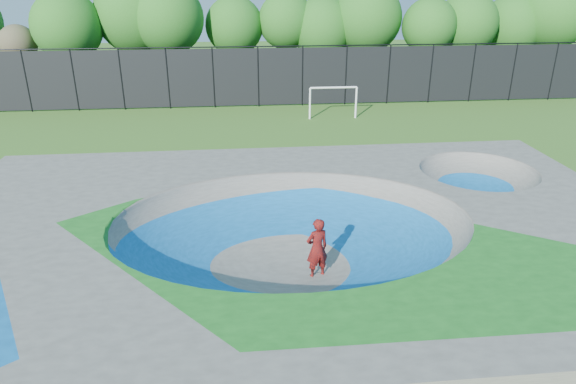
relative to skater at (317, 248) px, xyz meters
name	(u,v)px	position (x,y,z in m)	size (l,w,h in m)	color
ground	(291,261)	(-0.64, 0.95, -0.95)	(120.00, 120.00, 0.00)	#34621B
skate_deck	(292,240)	(-0.64, 0.95, -0.20)	(22.00, 14.00, 1.50)	gray
skater	(317,248)	(0.00, 0.00, 0.00)	(0.69, 0.45, 1.90)	#B8150E
skateboard	(316,276)	(0.00, 0.00, -0.92)	(0.78, 0.22, 0.05)	black
soccer_goal	(333,97)	(3.82, 18.23, 0.44)	(3.03, 0.12, 2.00)	white
fence	(258,76)	(-0.64, 21.95, 1.15)	(48.09, 0.09, 4.04)	black
treeline	(267,21)	(0.36, 27.29, 4.24)	(52.82, 7.04, 8.76)	#473223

